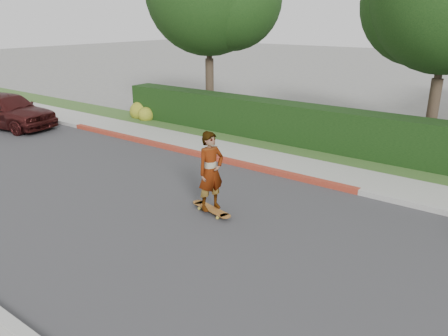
{
  "coord_description": "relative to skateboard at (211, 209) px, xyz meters",
  "views": [
    {
      "loc": [
        4.5,
        -6.47,
        4.41
      ],
      "look_at": [
        -1.37,
        1.36,
        1.0
      ],
      "focal_mm": 35.0,
      "sensor_mm": 36.0,
      "label": 1
    }
  ],
  "objects": [
    {
      "name": "ground",
      "position": [
        1.37,
        -0.86,
        -0.11
      ],
      "size": [
        120.0,
        120.0,
        0.0
      ],
      "primitive_type": "plane",
      "color": "slate",
      "rests_on": "ground"
    },
    {
      "name": "road",
      "position": [
        1.37,
        -0.86,
        -0.11
      ],
      "size": [
        60.0,
        8.0,
        0.01
      ],
      "primitive_type": "cube",
      "color": "#2D2D30",
      "rests_on": "ground"
    },
    {
      "name": "curb_far",
      "position": [
        1.37,
        3.24,
        -0.04
      ],
      "size": [
        60.0,
        0.2,
        0.15
      ],
      "primitive_type": "cube",
      "color": "#9E9E99",
      "rests_on": "ground"
    },
    {
      "name": "curb_red_section",
      "position": [
        -3.63,
        3.24,
        -0.03
      ],
      "size": [
        12.0,
        0.21,
        0.15
      ],
      "primitive_type": "cube",
      "color": "maroon",
      "rests_on": "ground"
    },
    {
      "name": "sidewalk_far",
      "position": [
        1.37,
        4.14,
        -0.05
      ],
      "size": [
        60.0,
        1.6,
        0.12
      ],
      "primitive_type": "cube",
      "color": "gray",
      "rests_on": "ground"
    },
    {
      "name": "planting_strip",
      "position": [
        1.37,
        5.74,
        -0.06
      ],
      "size": [
        60.0,
        1.6,
        0.1
      ],
      "primitive_type": "cube",
      "color": "#2D4C1E",
      "rests_on": "ground"
    },
    {
      "name": "hedge",
      "position": [
        -1.63,
        6.34,
        0.64
      ],
      "size": [
        15.0,
        1.0,
        1.5
      ],
      "primitive_type": "cube",
      "color": "black",
      "rests_on": "ground"
    },
    {
      "name": "flowering_shrub",
      "position": [
        -8.64,
        5.87,
        0.22
      ],
      "size": [
        1.4,
        1.0,
        0.9
      ],
      "color": "#2D4C19",
      "rests_on": "ground"
    },
    {
      "name": "skateboard",
      "position": [
        0.0,
        0.0,
        0.0
      ],
      "size": [
        1.29,
        0.52,
        0.12
      ],
      "rotation": [
        0.0,
        0.0,
        -0.22
      ],
      "color": "gold",
      "rests_on": "ground"
    },
    {
      "name": "skateboarder",
      "position": [
        0.0,
        0.0,
        0.95
      ],
      "size": [
        0.61,
        0.77,
        1.86
      ],
      "primitive_type": "imported",
      "rotation": [
        0.0,
        0.0,
        1.31
      ],
      "color": "white",
      "rests_on": "skateboard"
    },
    {
      "name": "car_maroon",
      "position": [
        -11.99,
        1.55,
        0.64
      ],
      "size": [
        4.61,
        2.45,
        1.49
      ],
      "primitive_type": "imported",
      "rotation": [
        0.0,
        0.0,
        1.73
      ],
      "color": "#3D1413",
      "rests_on": "ground"
    }
  ]
}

